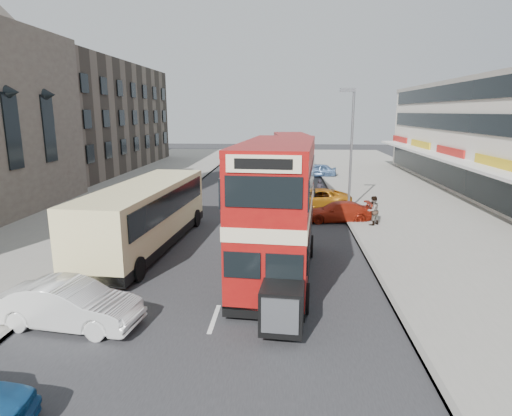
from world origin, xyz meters
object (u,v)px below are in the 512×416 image
at_px(car_right_a, 338,212).
at_px(car_right_b, 316,198).
at_px(car_right_c, 317,170).
at_px(pedestrian_near, 373,210).
at_px(bus_second, 292,165).
at_px(coach, 145,213).
at_px(car_left_front, 70,304).
at_px(street_lamp, 351,141).
at_px(cyclist, 320,197).
at_px(bus_main, 277,210).

distance_m(car_right_a, car_right_b, 3.92).
height_order(car_right_b, car_right_c, car_right_c).
distance_m(car_right_b, pedestrian_near, 5.85).
bearing_deg(pedestrian_near, car_right_b, -97.32).
xyz_separation_m(bus_second, coach, (-7.38, -13.62, -0.77)).
height_order(coach, pedestrian_near, coach).
bearing_deg(pedestrian_near, coach, -16.40).
bearing_deg(coach, car_right_c, 71.58).
bearing_deg(car_left_front, street_lamp, -25.49).
relative_size(street_lamp, bus_second, 0.93).
bearing_deg(bus_second, cyclist, 117.06).
height_order(car_right_b, cyclist, cyclist).
relative_size(car_left_front, car_right_a, 1.06).
xyz_separation_m(bus_second, car_right_c, (2.76, 10.89, -1.82)).
relative_size(coach, car_right_a, 2.68).
bearing_deg(bus_second, street_lamp, 121.97).
distance_m(car_right_c, cyclist, 14.08).
xyz_separation_m(street_lamp, car_left_front, (-10.95, -16.77, -4.05)).
relative_size(bus_second, cyclist, 4.60).
distance_m(street_lamp, bus_main, 13.17).
relative_size(bus_main, car_right_a, 2.34).
bearing_deg(car_right_a, street_lamp, 154.28).
relative_size(street_lamp, car_right_a, 1.93).
height_order(bus_main, cyclist, bus_main).
height_order(bus_main, car_right_b, bus_main).
distance_m(coach, car_right_a, 11.77).
height_order(car_left_front, cyclist, cyclist).
xyz_separation_m(car_left_front, cyclist, (9.20, 18.56, -0.11)).
xyz_separation_m(street_lamp, car_right_c, (-0.98, 15.84, -4.09)).
bearing_deg(street_lamp, car_left_front, -123.15).
xyz_separation_m(bus_second, car_right_a, (2.75, -7.73, -1.90)).
xyz_separation_m(bus_main, car_right_c, (3.57, 28.05, -2.12)).
relative_size(car_left_front, car_right_b, 0.93).
bearing_deg(cyclist, coach, -125.20).
distance_m(car_right_c, pedestrian_near, 19.99).
distance_m(coach, car_right_c, 26.55).
relative_size(bus_main, coach, 0.87).
height_order(bus_main, bus_second, bus_main).
bearing_deg(pedestrian_near, cyclist, -103.15).
distance_m(car_right_b, car_right_c, 14.88).
bearing_deg(coach, bus_main, -24.21).
relative_size(street_lamp, pedestrian_near, 4.67).
height_order(car_left_front, pedestrian_near, pedestrian_near).
xyz_separation_m(street_lamp, pedestrian_near, (0.88, -4.05, -3.77)).
bearing_deg(pedestrian_near, car_right_a, -71.58).
distance_m(bus_second, coach, 15.51).
relative_size(pedestrian_near, cyclist, 0.91).
height_order(coach, car_right_a, coach).
bearing_deg(bus_main, car_right_a, -105.92).
relative_size(car_left_front, pedestrian_near, 2.57).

